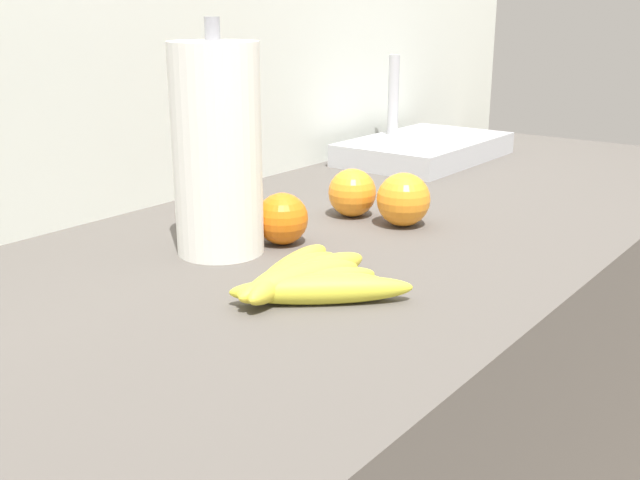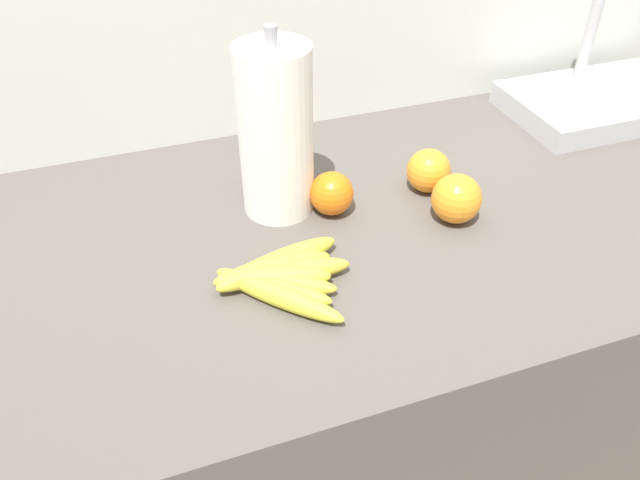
% 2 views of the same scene
% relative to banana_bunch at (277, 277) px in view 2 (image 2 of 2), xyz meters
% --- Properties ---
extents(ground_plane, '(6.00, 6.00, 0.00)m').
position_rel_banana_bunch_xyz_m(ground_plane, '(0.34, 0.10, -0.89)').
color(ground_plane, gray).
extents(counter, '(1.89, 0.72, 0.88)m').
position_rel_banana_bunch_xyz_m(counter, '(0.34, 0.10, -0.46)').
color(counter, '#514C47').
rests_on(counter, ground).
extents(wall_back, '(2.29, 0.06, 1.30)m').
position_rel_banana_bunch_xyz_m(wall_back, '(0.34, 0.49, -0.24)').
color(wall_back, silver).
rests_on(wall_back, ground).
extents(banana_bunch, '(0.21, 0.19, 0.04)m').
position_rel_banana_bunch_xyz_m(banana_bunch, '(0.00, 0.00, 0.00)').
color(banana_bunch, gold).
rests_on(banana_bunch, counter).
extents(orange_far_right, '(0.07, 0.07, 0.07)m').
position_rel_banana_bunch_xyz_m(orange_far_right, '(0.14, 0.15, 0.02)').
color(orange_far_right, orange).
rests_on(orange_far_right, counter).
extents(orange_center, '(0.08, 0.08, 0.08)m').
position_rel_banana_bunch_xyz_m(orange_center, '(0.33, 0.06, 0.02)').
color(orange_center, orange).
rests_on(orange_center, counter).
extents(orange_right, '(0.08, 0.08, 0.08)m').
position_rel_banana_bunch_xyz_m(orange_right, '(0.32, 0.16, 0.02)').
color(orange_right, orange).
rests_on(orange_right, counter).
extents(paper_towel_roll, '(0.12, 0.12, 0.31)m').
position_rel_banana_bunch_xyz_m(paper_towel_roll, '(0.06, 0.19, 0.12)').
color(paper_towel_roll, white).
rests_on(paper_towel_roll, counter).
extents(sink_basin, '(0.39, 0.25, 0.22)m').
position_rel_banana_bunch_xyz_m(sink_basin, '(0.81, 0.30, 0.01)').
color(sink_basin, '#B7BABF').
rests_on(sink_basin, counter).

